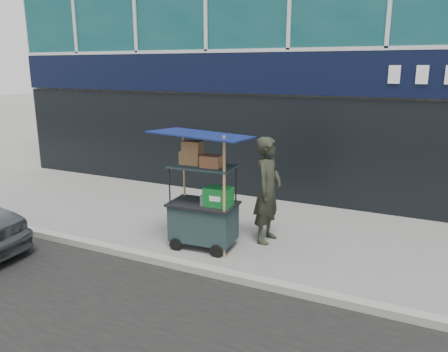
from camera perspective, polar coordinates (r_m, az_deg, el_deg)
The scene contains 4 objects.
ground at distance 6.99m, azimuth -2.57°, elevation -11.79°, with size 80.00×80.00×0.00m, color slate.
curb at distance 6.80m, azimuth -3.40°, elevation -11.99°, with size 80.00×0.18×0.12m, color gray.
vendor_cart at distance 7.46m, azimuth -2.63°, elevation -4.09°, with size 1.59×1.17×2.06m.
vendor_man at distance 7.69m, azimuth 5.75°, elevation -1.85°, with size 0.69×0.45×1.89m, color black.
Camera 1 is at (3.01, -5.52, 3.05)m, focal length 35.00 mm.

